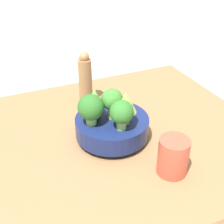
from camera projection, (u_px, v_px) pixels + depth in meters
name	position (u px, v px, depth m)	size (l,w,h in m)	color
ground_plane	(117.00, 147.00, 0.92)	(6.00, 6.00, 0.00)	silver
table	(118.00, 140.00, 0.91)	(0.83, 0.72, 0.05)	olive
bowl	(112.00, 127.00, 0.86)	(0.20, 0.20, 0.07)	navy
broccoli_floret_back	(122.00, 113.00, 0.78)	(0.06, 0.06, 0.08)	#7AB256
broccoli_floret_center	(112.00, 100.00, 0.82)	(0.06, 0.06, 0.09)	#7AB256
romanesco_piece_far	(126.00, 103.00, 0.79)	(0.06, 0.06, 0.09)	#6BA34C
romanesco_piece_near	(95.00, 100.00, 0.83)	(0.04, 0.04, 0.08)	#6BA34C
broccoli_floret_right	(91.00, 108.00, 0.80)	(0.07, 0.07, 0.09)	#7AB256
cup	(173.00, 156.00, 0.74)	(0.07, 0.07, 0.09)	#C64C38
pepper_mill	(85.00, 79.00, 1.01)	(0.04, 0.04, 0.18)	#997047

